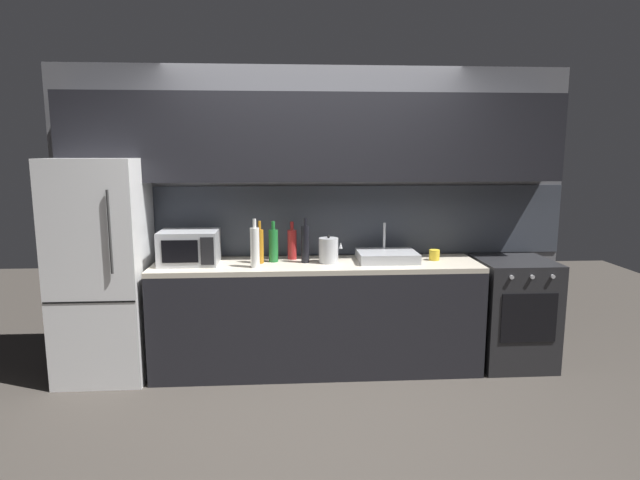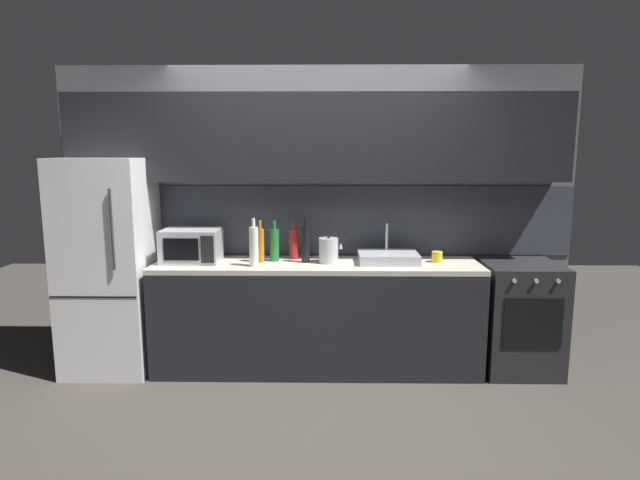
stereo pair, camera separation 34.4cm
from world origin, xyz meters
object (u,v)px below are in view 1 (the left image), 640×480
wine_bottle_white (255,247)px  refrigerator (103,269)px  kettle (329,250)px  wine_bottle_red (292,244)px  mug_yellow (434,255)px  oven_range (513,312)px  wine_bottle_amber (260,246)px  wine_bottle_dark (305,244)px  microwave (189,247)px  wine_bottle_green (273,245)px

wine_bottle_white → refrigerator: bearing=173.3°
kettle → wine_bottle_red: (-0.29, 0.17, 0.03)m
wine_bottle_red → mug_yellow: wine_bottle_red is taller
oven_range → wine_bottle_amber: (-2.12, 0.02, 0.59)m
wine_bottle_dark → mug_yellow: size_ratio=4.21×
kettle → wine_bottle_dark: (-0.19, 0.02, 0.05)m
refrigerator → wine_bottle_red: size_ratio=5.51×
wine_bottle_amber → wine_bottle_red: 0.30m
microwave → mug_yellow: microwave is taller
refrigerator → mug_yellow: size_ratio=19.99×
refrigerator → oven_range: (3.36, -0.00, -0.42)m
wine_bottle_dark → wine_bottle_amber: size_ratio=1.07×
kettle → wine_bottle_white: (-0.59, -0.14, 0.06)m
wine_bottle_green → wine_bottle_dark: bearing=-11.4°
oven_range → wine_bottle_red: wine_bottle_red is taller
wine_bottle_red → mug_yellow: size_ratio=3.63×
wine_bottle_amber → mug_yellow: size_ratio=3.94×
wine_bottle_white → mug_yellow: 1.49m
kettle → wine_bottle_amber: bearing=177.9°
wine_bottle_amber → mug_yellow: (1.44, 0.02, -0.10)m
microwave → wine_bottle_green: wine_bottle_green is taller
refrigerator → wine_bottle_red: refrigerator is taller
wine_bottle_green → wine_bottle_amber: bearing=-154.4°
refrigerator → mug_yellow: (2.68, 0.04, 0.07)m
mug_yellow → wine_bottle_green: bearing=178.8°
oven_range → microwave: size_ratio=1.96×
kettle → mug_yellow: kettle is taller
microwave → wine_bottle_dark: (0.93, -0.00, 0.02)m
wine_bottle_white → wine_bottle_green: bearing=56.3°
wine_bottle_dark → wine_bottle_red: wine_bottle_dark is taller
wine_bottle_dark → mug_yellow: wine_bottle_dark is taller
refrigerator → oven_range: 3.38m
kettle → wine_bottle_red: size_ratio=0.72×
wine_bottle_white → wine_bottle_amber: wine_bottle_white is taller
refrigerator → kettle: bearing=-0.2°
oven_range → mug_yellow: mug_yellow is taller
wine_bottle_red → wine_bottle_green: bearing=-147.6°
oven_range → wine_bottle_white: size_ratio=2.36×
microwave → oven_range: bearing=-0.4°
wine_bottle_dark → mug_yellow: 1.08m
oven_range → microwave: (-2.68, 0.02, 0.58)m
oven_range → wine_bottle_dark: wine_bottle_dark is taller
wine_bottle_red → oven_range: bearing=-5.1°
refrigerator → oven_range: size_ratio=1.94×
microwave → wine_bottle_white: (0.53, -0.16, 0.03)m
wine_bottle_dark → wine_bottle_amber: 0.37m
wine_bottle_amber → wine_bottle_red: wine_bottle_amber is taller
wine_bottle_white → wine_bottle_amber: 0.16m
kettle → wine_bottle_green: wine_bottle_green is taller
wine_bottle_white → mug_yellow: wine_bottle_white is taller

